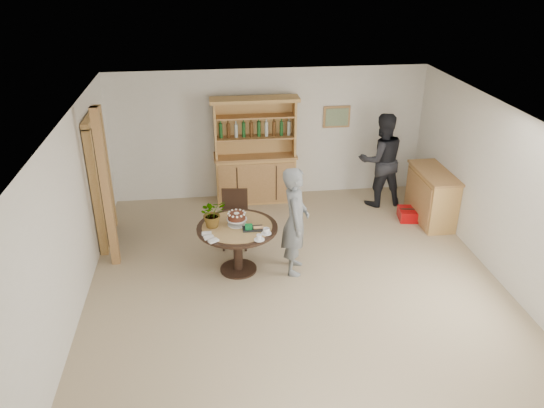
% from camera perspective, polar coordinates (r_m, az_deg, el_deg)
% --- Properties ---
extents(ground, '(7.00, 7.00, 0.00)m').
position_cam_1_polar(ground, '(7.68, 2.92, -9.67)').
color(ground, tan).
rests_on(ground, ground).
extents(room_shell, '(6.04, 7.04, 2.52)m').
position_cam_1_polar(room_shell, '(6.83, 3.26, 2.36)').
color(room_shell, white).
rests_on(room_shell, ground).
extents(doorway, '(0.13, 1.10, 2.18)m').
position_cam_1_polar(doorway, '(8.98, -18.03, 2.60)').
color(doorway, black).
rests_on(doorway, ground).
extents(pine_post, '(0.12, 0.12, 2.50)m').
position_cam_1_polar(pine_post, '(8.16, -17.43, 1.44)').
color(pine_post, tan).
rests_on(pine_post, ground).
extents(hutch, '(1.62, 0.54, 2.04)m').
position_cam_1_polar(hutch, '(10.15, -1.81, 4.00)').
color(hutch, tan).
rests_on(hutch, ground).
extents(sideboard, '(0.54, 1.26, 0.94)m').
position_cam_1_polar(sideboard, '(9.87, 16.79, 0.84)').
color(sideboard, tan).
rests_on(sideboard, ground).
extents(dining_table, '(1.20, 1.20, 0.76)m').
position_cam_1_polar(dining_table, '(7.91, -3.74, -3.38)').
color(dining_table, black).
rests_on(dining_table, ground).
extents(dining_chair, '(0.47, 0.47, 0.95)m').
position_cam_1_polar(dining_chair, '(8.67, -4.03, -1.13)').
color(dining_chair, black).
rests_on(dining_chair, ground).
extents(birthday_cake, '(0.30, 0.30, 0.20)m').
position_cam_1_polar(birthday_cake, '(7.82, -3.82, -1.42)').
color(birthday_cake, white).
rests_on(birthday_cake, dining_table).
extents(flower_vase, '(0.47, 0.44, 0.42)m').
position_cam_1_polar(flower_vase, '(7.77, -6.41, -0.99)').
color(flower_vase, '#3F7233').
rests_on(flower_vase, dining_table).
extents(gift_tray, '(0.30, 0.20, 0.08)m').
position_cam_1_polar(gift_tray, '(7.73, -2.12, -2.56)').
color(gift_tray, black).
rests_on(gift_tray, dining_table).
extents(coffee_cup_a, '(0.15, 0.15, 0.09)m').
position_cam_1_polar(coffee_cup_a, '(7.60, -0.62, -2.94)').
color(coffee_cup_a, white).
rests_on(coffee_cup_a, dining_table).
extents(coffee_cup_b, '(0.15, 0.15, 0.08)m').
position_cam_1_polar(coffee_cup_b, '(7.44, -1.39, -3.65)').
color(coffee_cup_b, white).
rests_on(coffee_cup_b, dining_table).
extents(napkins, '(0.24, 0.33, 0.03)m').
position_cam_1_polar(napkins, '(7.54, -6.73, -3.57)').
color(napkins, white).
rests_on(napkins, dining_table).
extents(teen_boy, '(0.51, 0.68, 1.68)m').
position_cam_1_polar(teen_boy, '(7.79, 2.51, -1.84)').
color(teen_boy, slate).
rests_on(teen_boy, ground).
extents(adult_person, '(0.92, 0.74, 1.79)m').
position_cam_1_polar(adult_person, '(10.13, 11.65, 4.67)').
color(adult_person, black).
rests_on(adult_person, ground).
extents(red_suitcase, '(0.65, 0.49, 0.21)m').
position_cam_1_polar(red_suitcase, '(9.97, 15.18, -1.07)').
color(red_suitcase, '#BB090A').
rests_on(red_suitcase, ground).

